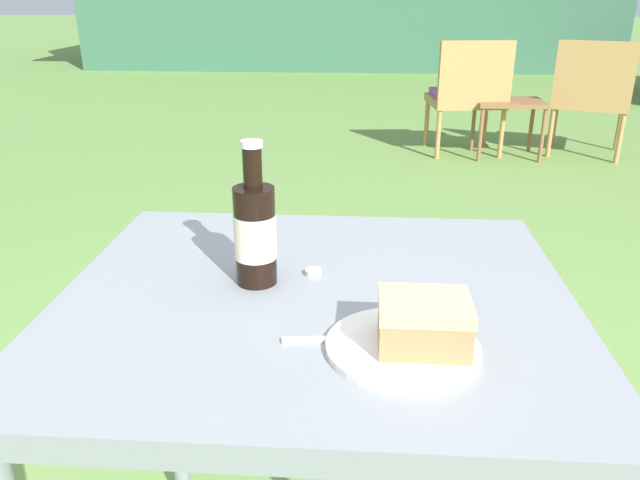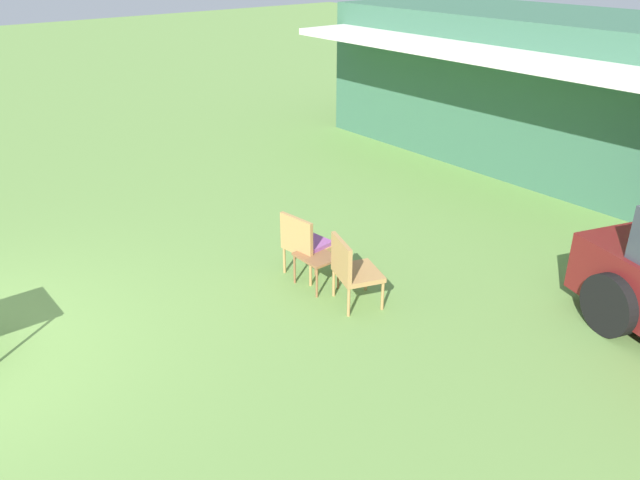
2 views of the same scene
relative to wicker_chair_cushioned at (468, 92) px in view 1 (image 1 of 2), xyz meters
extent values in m
cylinder|color=#B2844C|center=(0.21, 0.30, -0.29)|extent=(0.04, 0.04, 0.37)
cylinder|color=#B2844C|center=(-0.27, 0.25, -0.29)|extent=(0.04, 0.04, 0.37)
cylinder|color=#B2844C|center=(0.26, -0.12, -0.29)|extent=(0.04, 0.04, 0.37)
cylinder|color=#B2844C|center=(-0.22, -0.18, -0.29)|extent=(0.04, 0.04, 0.37)
cube|color=#B2844C|center=(-0.01, 0.06, -0.08)|extent=(0.59, 0.54, 0.06)
cube|color=#B2844C|center=(0.02, -0.15, 0.17)|extent=(0.54, 0.11, 0.43)
cube|color=#995193|center=(-0.01, 0.06, -0.02)|extent=(0.53, 0.47, 0.05)
cylinder|color=#B2844C|center=(1.23, 0.19, -0.29)|extent=(0.04, 0.04, 0.37)
cylinder|color=#B2844C|center=(0.78, 0.35, -0.29)|extent=(0.04, 0.04, 0.37)
cylinder|color=#B2844C|center=(1.09, -0.22, -0.29)|extent=(0.04, 0.04, 0.37)
cylinder|color=#B2844C|center=(0.64, -0.06, -0.29)|extent=(0.04, 0.04, 0.37)
cube|color=#B2844C|center=(0.93, 0.06, -0.08)|extent=(0.67, 0.63, 0.06)
cube|color=#B2844C|center=(0.86, -0.14, 0.17)|extent=(0.53, 0.23, 0.43)
cube|color=brown|center=(0.30, -0.07, -0.06)|extent=(0.50, 0.39, 0.03)
cylinder|color=brown|center=(0.08, -0.24, -0.28)|extent=(0.03, 0.03, 0.40)
cylinder|color=brown|center=(0.53, -0.24, -0.28)|extent=(0.03, 0.03, 0.40)
cylinder|color=brown|center=(0.08, 0.10, -0.28)|extent=(0.03, 0.03, 0.40)
cylinder|color=brown|center=(0.53, 0.10, -0.28)|extent=(0.03, 0.03, 0.40)
cube|color=gray|center=(-0.85, -3.99, 0.26)|extent=(0.81, 0.72, 0.04)
cylinder|color=gray|center=(-1.22, -3.67, -0.12)|extent=(0.04, 0.04, 0.72)
cylinder|color=gray|center=(-0.49, -3.67, -0.12)|extent=(0.04, 0.04, 0.72)
cylinder|color=white|center=(-0.73, -4.15, 0.29)|extent=(0.21, 0.21, 0.01)
cube|color=#AD7A4C|center=(-0.70, -4.15, 0.32)|extent=(0.12, 0.09, 0.05)
cube|color=tan|center=(-0.70, -4.15, 0.35)|extent=(0.12, 0.10, 0.02)
cylinder|color=black|center=(-0.95, -3.96, 0.37)|extent=(0.07, 0.07, 0.16)
cylinder|color=black|center=(-0.95, -3.96, 0.48)|extent=(0.03, 0.03, 0.06)
cylinder|color=silver|center=(-0.95, -3.96, 0.52)|extent=(0.03, 0.03, 0.01)
cylinder|color=beige|center=(-0.95, -3.96, 0.37)|extent=(0.07, 0.07, 0.07)
cube|color=silver|center=(-0.79, -4.13, 0.29)|extent=(0.20, 0.03, 0.01)
cylinder|color=silver|center=(-0.86, -3.92, 0.29)|extent=(0.03, 0.03, 0.01)
camera|label=1|loc=(-0.79, -4.87, 0.73)|focal=35.00mm
camera|label=2|loc=(5.66, -4.33, 3.46)|focal=35.00mm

